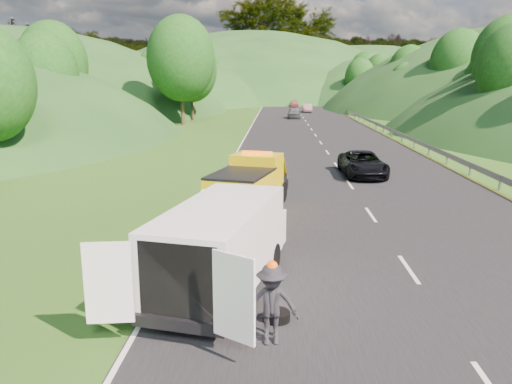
{
  "coord_description": "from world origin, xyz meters",
  "views": [
    {
      "loc": [
        -0.87,
        -15.8,
        5.38
      ],
      "look_at": [
        -1.62,
        2.34,
        1.3
      ],
      "focal_mm": 35.0,
      "sensor_mm": 36.0,
      "label": 1
    }
  ],
  "objects_px": {
    "woman": "(207,241)",
    "passing_suv": "(362,176)",
    "tow_truck": "(250,184)",
    "suitcase": "(144,236)",
    "spare_tire": "(276,321)",
    "child": "(224,246)",
    "white_van": "(223,242)",
    "worker": "(271,344)"
  },
  "relations": [
    {
      "from": "white_van",
      "to": "worker",
      "type": "bearing_deg",
      "value": -51.56
    },
    {
      "from": "worker",
      "to": "woman",
      "type": "bearing_deg",
      "value": 103.23
    },
    {
      "from": "woman",
      "to": "tow_truck",
      "type": "bearing_deg",
      "value": -28.69
    },
    {
      "from": "child",
      "to": "spare_tire",
      "type": "bearing_deg",
      "value": -21.62
    },
    {
      "from": "worker",
      "to": "passing_suv",
      "type": "relative_size",
      "value": 0.35
    },
    {
      "from": "tow_truck",
      "to": "suitcase",
      "type": "height_order",
      "value": "tow_truck"
    },
    {
      "from": "worker",
      "to": "spare_tire",
      "type": "height_order",
      "value": "worker"
    },
    {
      "from": "tow_truck",
      "to": "spare_tire",
      "type": "bearing_deg",
      "value": -68.5
    },
    {
      "from": "worker",
      "to": "passing_suv",
      "type": "height_order",
      "value": "worker"
    },
    {
      "from": "child",
      "to": "spare_tire",
      "type": "distance_m",
      "value": 5.45
    },
    {
      "from": "worker",
      "to": "passing_suv",
      "type": "bearing_deg",
      "value": 69.74
    },
    {
      "from": "white_van",
      "to": "woman",
      "type": "relative_size",
      "value": 3.87
    },
    {
      "from": "child",
      "to": "passing_suv",
      "type": "xyz_separation_m",
      "value": [
        6.63,
        12.74,
        0.0
      ]
    },
    {
      "from": "woman",
      "to": "passing_suv",
      "type": "relative_size",
      "value": 0.36
    },
    {
      "from": "tow_truck",
      "to": "passing_suv",
      "type": "height_order",
      "value": "tow_truck"
    },
    {
      "from": "white_van",
      "to": "worker",
      "type": "height_order",
      "value": "white_van"
    },
    {
      "from": "tow_truck",
      "to": "woman",
      "type": "xyz_separation_m",
      "value": [
        -1.23,
        -4.18,
        -1.16
      ]
    },
    {
      "from": "white_van",
      "to": "suitcase",
      "type": "bearing_deg",
      "value": 142.52
    },
    {
      "from": "woman",
      "to": "passing_suv",
      "type": "distance_m",
      "value": 14.23
    },
    {
      "from": "white_van",
      "to": "child",
      "type": "height_order",
      "value": "white_van"
    },
    {
      "from": "tow_truck",
      "to": "white_van",
      "type": "xyz_separation_m",
      "value": [
        -0.25,
        -8.21,
        0.15
      ]
    },
    {
      "from": "suitcase",
      "to": "passing_suv",
      "type": "xyz_separation_m",
      "value": [
        9.38,
        12.55,
        -0.27
      ]
    },
    {
      "from": "worker",
      "to": "suitcase",
      "type": "bearing_deg",
      "value": 118.92
    },
    {
      "from": "tow_truck",
      "to": "child",
      "type": "bearing_deg",
      "value": -82.29
    },
    {
      "from": "woman",
      "to": "suitcase",
      "type": "xyz_separation_m",
      "value": [
        -2.11,
        -0.32,
        0.27
      ]
    },
    {
      "from": "woman",
      "to": "passing_suv",
      "type": "height_order",
      "value": "woman"
    },
    {
      "from": "woman",
      "to": "suitcase",
      "type": "height_order",
      "value": "woman"
    },
    {
      "from": "woman",
      "to": "white_van",
      "type": "bearing_deg",
      "value": -178.61
    },
    {
      "from": "child",
      "to": "passing_suv",
      "type": "relative_size",
      "value": 0.2
    },
    {
      "from": "suitcase",
      "to": "spare_tire",
      "type": "relative_size",
      "value": 0.88
    },
    {
      "from": "child",
      "to": "white_van",
      "type": "bearing_deg",
      "value": -34.68
    },
    {
      "from": "white_van",
      "to": "spare_tire",
      "type": "xyz_separation_m",
      "value": [
        1.4,
        -1.65,
        -1.31
      ]
    },
    {
      "from": "spare_tire",
      "to": "child",
      "type": "bearing_deg",
      "value": 108.54
    },
    {
      "from": "white_van",
      "to": "suitcase",
      "type": "height_order",
      "value": "white_van"
    },
    {
      "from": "white_van",
      "to": "spare_tire",
      "type": "bearing_deg",
      "value": -36.96
    },
    {
      "from": "tow_truck",
      "to": "spare_tire",
      "type": "distance_m",
      "value": 9.99
    },
    {
      "from": "child",
      "to": "worker",
      "type": "bearing_deg",
      "value": -25.46
    },
    {
      "from": "tow_truck",
      "to": "passing_suv",
      "type": "bearing_deg",
      "value": 67.97
    },
    {
      "from": "worker",
      "to": "spare_tire",
      "type": "xyz_separation_m",
      "value": [
        0.11,
        1.04,
        0.0
      ]
    },
    {
      "from": "tow_truck",
      "to": "spare_tire",
      "type": "height_order",
      "value": "tow_truck"
    },
    {
      "from": "woman",
      "to": "passing_suv",
      "type": "bearing_deg",
      "value": -43.03
    },
    {
      "from": "passing_suv",
      "to": "worker",
      "type": "bearing_deg",
      "value": -105.93
    }
  ]
}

